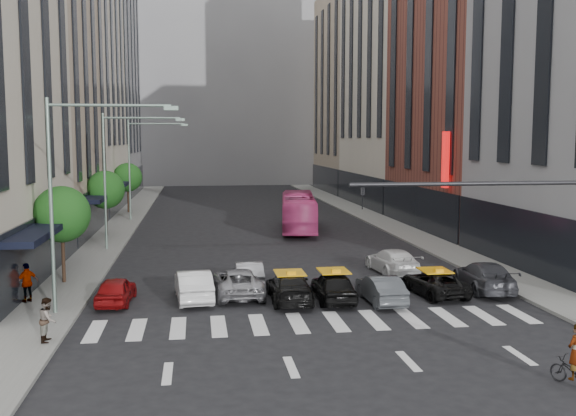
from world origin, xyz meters
name	(u,v)px	position (x,y,z in m)	size (l,w,h in m)	color
ground	(329,333)	(0.00, 0.00, 0.00)	(160.00, 160.00, 0.00)	black
sidewalk_left	(117,229)	(-11.50, 30.00, 0.07)	(3.00, 96.00, 0.15)	slate
sidewalk_right	(388,224)	(11.50, 30.00, 0.07)	(3.00, 96.00, 0.15)	slate
building_left_b	(35,79)	(-17.00, 28.00, 12.00)	(8.00, 16.00, 24.00)	tan
building_left_c	(76,36)	(-17.00, 46.00, 18.00)	(8.00, 20.00, 36.00)	beige
building_left_d	(103,82)	(-17.00, 65.00, 15.00)	(8.00, 18.00, 30.00)	gray
building_right_b	(466,71)	(17.00, 27.00, 13.00)	(8.00, 18.00, 26.00)	brown
building_right_c	(396,24)	(17.00, 46.00, 20.00)	(8.00, 20.00, 40.00)	beige
building_right_d	(354,92)	(17.00, 65.00, 14.00)	(8.00, 18.00, 28.00)	tan
building_far	(225,75)	(0.00, 85.00, 18.00)	(30.00, 10.00, 36.00)	gray
tree_near	(62,214)	(-11.80, 10.00, 3.65)	(2.88, 2.88, 4.95)	black
tree_mid	(105,190)	(-11.80, 26.00, 3.65)	(2.88, 2.88, 4.95)	black
tree_far	(128,177)	(-11.80, 42.00, 3.65)	(2.88, 2.88, 4.95)	black
streetlamp_near	(74,177)	(-10.04, 4.00, 5.90)	(5.38, 0.25, 9.00)	gray
streetlamp_mid	(119,163)	(-10.04, 20.00, 5.90)	(5.38, 0.25, 9.00)	gray
streetlamp_far	(140,156)	(-10.04, 36.00, 5.90)	(5.38, 0.25, 9.00)	gray
traffic_signal	(533,218)	(7.69, -1.00, 4.47)	(10.10, 0.20, 6.00)	black
liberty_sign	(446,160)	(12.60, 20.00, 6.00)	(0.30, 0.70, 4.00)	red
car_red	(116,290)	(-8.69, 5.71, 0.62)	(1.47, 3.66, 1.25)	maroon
car_white_front	(193,285)	(-5.20, 5.84, 0.72)	(1.53, 4.38, 1.44)	silver
car_silver	(238,282)	(-3.09, 6.45, 0.66)	(2.19, 4.75, 1.32)	#97979C
taxi_left	(290,287)	(-0.81, 4.97, 0.67)	(1.86, 4.59, 1.33)	black
taxi_center	(333,286)	(1.20, 4.76, 0.70)	(1.66, 4.12, 1.40)	black
car_grey_mid	(381,289)	(3.29, 4.20, 0.64)	(1.36, 3.91, 1.29)	#3F4347
taxi_right	(435,283)	(6.26, 5.23, 0.59)	(1.95, 4.24, 1.18)	black
car_grey_curb	(484,276)	(9.00, 5.70, 0.72)	(2.02, 4.98, 1.44)	#36373D
car_row2_left	(249,273)	(-2.42, 8.45, 0.64)	(1.35, 3.86, 1.27)	#AAA9AF
car_row2_right	(392,261)	(5.79, 10.43, 0.68)	(1.91, 4.71, 1.37)	white
bus	(299,212)	(3.21, 27.53, 1.55)	(2.61, 11.15, 3.11)	#C53A78
motorcycle	(575,373)	(6.22, -6.40, 0.44)	(0.59, 1.69, 0.89)	black
pedestrian_near	(48,319)	(-10.40, -0.01, 0.96)	(0.78, 0.61, 1.61)	gray
pedestrian_far	(27,282)	(-12.60, 6.01, 1.04)	(1.04, 0.43, 1.78)	gray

